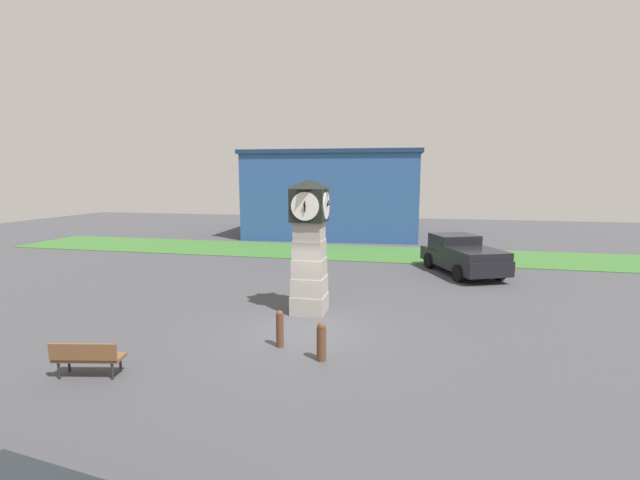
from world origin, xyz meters
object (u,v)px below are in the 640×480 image
bollard_near_tower (321,341)px  bollard_mid_row (280,328)px  clock_tower (309,246)px  pickup_truck (462,255)px  bench (87,356)px

bollard_near_tower → bollard_mid_row: size_ratio=0.97×
clock_tower → bollard_near_tower: bearing=-71.9°
bollard_mid_row → pickup_truck: pickup_truck is taller
clock_tower → bollard_near_tower: clock_tower is taller
bollard_mid_row → bench: 4.80m
bollard_mid_row → pickup_truck: bearing=61.0°
clock_tower → pickup_truck: 9.79m
clock_tower → bench: (-3.99, -5.99, -1.86)m
bench → bollard_near_tower: bearing=22.0°
clock_tower → bollard_mid_row: bearing=-91.3°
bollard_mid_row → bench: size_ratio=0.63×
clock_tower → bollard_near_tower: size_ratio=4.54×
bench → bollard_mid_row: bearing=35.3°
clock_tower → pickup_truck: (5.94, 7.64, -1.45)m
bollard_mid_row → bollard_near_tower: bearing=-25.7°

